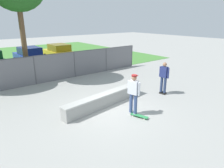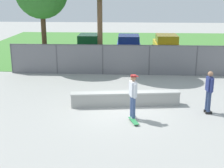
# 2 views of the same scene
# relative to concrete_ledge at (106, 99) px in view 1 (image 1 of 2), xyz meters

# --- Properties ---
(ground_plane) EXTENTS (80.00, 80.00, 0.00)m
(ground_plane) POSITION_rel_concrete_ledge_xyz_m (-0.07, -0.70, -0.32)
(ground_plane) COLOR #9E9E99
(grass_strip) EXTENTS (26.23, 20.00, 0.02)m
(grass_strip) POSITION_rel_concrete_ledge_xyz_m (-0.07, 15.83, -0.31)
(grass_strip) COLOR #478438
(grass_strip) RESTS_ON ground
(concrete_ledge) EXTENTS (4.91, 1.09, 0.64)m
(concrete_ledge) POSITION_rel_concrete_ledge_xyz_m (0.00, 0.00, 0.00)
(concrete_ledge) COLOR #999993
(concrete_ledge) RESTS_ON ground
(skateboarder) EXTENTS (0.37, 0.58, 1.84)m
(skateboarder) POSITION_rel_concrete_ledge_xyz_m (0.32, -1.57, 0.71)
(skateboarder) COLOR beige
(skateboarder) RESTS_ON ground
(skateboard) EXTENTS (0.43, 0.82, 0.09)m
(skateboard) POSITION_rel_concrete_ledge_xyz_m (0.35, -1.93, -0.25)
(skateboard) COLOR #2D8C4C
(skateboard) RESTS_ON ground
(chainlink_fence) EXTENTS (14.30, 0.07, 1.86)m
(chainlink_fence) POSITION_rel_concrete_ledge_xyz_m (-0.07, 5.53, 0.68)
(chainlink_fence) COLOR #4C4C51
(chainlink_fence) RESTS_ON ground
(car_blue) EXTENTS (2.06, 4.22, 1.66)m
(car_blue) POSITION_rel_concrete_ledge_xyz_m (0.06, 11.45, 0.52)
(car_blue) COLOR #233D9E
(car_blue) RESTS_ON ground
(car_yellow) EXTENTS (2.06, 4.22, 1.66)m
(car_yellow) POSITION_rel_concrete_ledge_xyz_m (3.05, 11.83, 0.52)
(car_yellow) COLOR gold
(car_yellow) RESTS_ON ground
(bystander) EXTENTS (0.30, 0.60, 1.82)m
(bystander) POSITION_rel_concrete_ledge_xyz_m (3.48, -0.72, 0.69)
(bystander) COLOR black
(bystander) RESTS_ON ground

